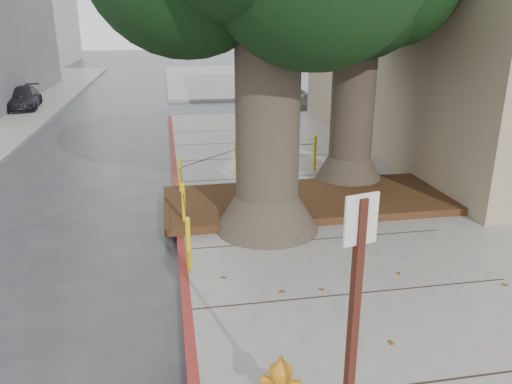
% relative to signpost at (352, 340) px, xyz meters
% --- Properties ---
extents(ground, '(140.00, 140.00, 0.00)m').
position_rel_signpost_xyz_m(ground, '(0.82, 3.15, -1.71)').
color(ground, '#28282B').
rests_on(ground, ground).
extents(sidewalk_far, '(16.00, 20.00, 0.15)m').
position_rel_signpost_xyz_m(sidewalk_far, '(6.82, 33.15, -1.64)').
color(sidewalk_far, slate).
rests_on(sidewalk_far, ground).
extents(curb_red, '(0.14, 26.00, 0.16)m').
position_rel_signpost_xyz_m(curb_red, '(-1.18, 5.65, -1.64)').
color(curb_red, maroon).
rests_on(curb_red, ground).
extents(planter_bed, '(6.40, 2.60, 0.16)m').
position_rel_signpost_xyz_m(planter_bed, '(1.72, 7.05, -1.48)').
color(planter_bed, black).
rests_on(planter_bed, sidewalk_main).
extents(building_side_white, '(10.00, 10.00, 9.00)m').
position_rel_signpost_xyz_m(building_side_white, '(16.82, 29.15, 2.79)').
color(building_side_white, silver).
rests_on(building_side_white, ground).
extents(bollard_ring, '(3.79, 5.39, 0.95)m').
position_rel_signpost_xyz_m(bollard_ring, '(-0.05, 7.53, -1.05)').
color(bollard_ring, '#DCBE0C').
rests_on(bollard_ring, sidewalk_main).
extents(signpost, '(0.27, 0.09, 2.76)m').
position_rel_signpost_xyz_m(signpost, '(0.00, 0.00, 0.00)').
color(signpost, '#471911').
rests_on(signpost, sidewalk_main).
extents(car_silver, '(3.54, 1.68, 1.17)m').
position_rel_signpost_xyz_m(car_silver, '(4.70, 20.16, -1.13)').
color(car_silver, '#A4A4A9').
rests_on(car_silver, ground).
extents(car_red, '(3.59, 1.35, 1.17)m').
position_rel_signpost_xyz_m(car_red, '(8.15, 22.22, -1.12)').
color(car_red, maroon).
rests_on(car_red, ground).
extents(car_dark, '(1.93, 3.92, 1.10)m').
position_rel_signpost_xyz_m(car_dark, '(-7.99, 22.09, -1.16)').
color(car_dark, black).
rests_on(car_dark, ground).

